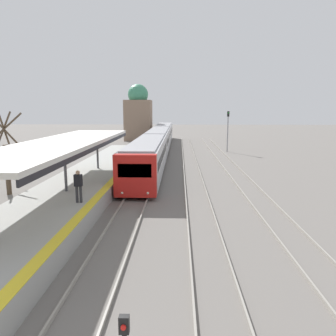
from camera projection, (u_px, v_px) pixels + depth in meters
The scene contains 6 objects.
platform_canopy at pixel (65, 143), 18.52m from camera, with size 4.00×18.76×2.92m.
person_on_platform at pixel (78, 184), 16.53m from camera, with size 0.40×0.22×1.66m.
train_near at pixel (158, 140), 42.57m from camera, with size 2.67×45.97×3.05m.
signal_mast_far at pixel (228, 127), 43.41m from camera, with size 0.28×0.29×5.38m.
distant_domed_building at pixel (138, 114), 59.70m from camera, with size 4.75×4.75×10.10m.
bare_tree_background at pixel (6, 157), 21.60m from camera, with size 2.53×1.59×5.52m.
Camera 1 is at (2.71, -2.92, 5.66)m, focal length 35.00 mm.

